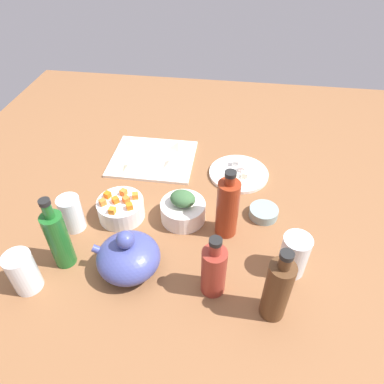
{
  "coord_description": "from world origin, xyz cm",
  "views": [
    {
      "loc": [
        -11.64,
        82.64,
        82.49
      ],
      "look_at": [
        0.0,
        0.0,
        8.0
      ],
      "focal_mm": 33.0,
      "sensor_mm": 36.0,
      "label": 1
    }
  ],
  "objects_px": {
    "bottle_0": "(214,270)",
    "drinking_glass_2": "(23,272)",
    "cutting_board": "(153,159)",
    "bottle_2": "(58,238)",
    "bottle_3": "(277,289)",
    "teapot": "(128,257)",
    "drinking_glass_1": "(72,213)",
    "plate_tofu": "(239,174)",
    "drinking_glass_0": "(294,255)",
    "bowl_carrots": "(121,209)",
    "bowl_small_side": "(264,212)",
    "bottle_1": "(227,208)",
    "bowl_greens": "(183,211)"
  },
  "relations": [
    {
      "from": "bowl_greens",
      "to": "bottle_1",
      "type": "distance_m",
      "value": 0.15
    },
    {
      "from": "cutting_board",
      "to": "bottle_3",
      "type": "xyz_separation_m",
      "value": [
        -0.43,
        0.57,
        0.09
      ]
    },
    {
      "from": "cutting_board",
      "to": "bottle_0",
      "type": "height_order",
      "value": "bottle_0"
    },
    {
      "from": "bowl_carrots",
      "to": "bottle_0",
      "type": "bearing_deg",
      "value": 144.16
    },
    {
      "from": "bottle_2",
      "to": "teapot",
      "type": "bearing_deg",
      "value": 179.29
    },
    {
      "from": "drinking_glass_0",
      "to": "bowl_greens",
      "type": "bearing_deg",
      "value": -25.31
    },
    {
      "from": "bowl_greens",
      "to": "drinking_glass_0",
      "type": "relative_size",
      "value": 1.11
    },
    {
      "from": "bowl_small_side",
      "to": "drinking_glass_0",
      "type": "bearing_deg",
      "value": 109.68
    },
    {
      "from": "cutting_board",
      "to": "bottle_1",
      "type": "relative_size",
      "value": 1.35
    },
    {
      "from": "teapot",
      "to": "bottle_3",
      "type": "height_order",
      "value": "bottle_3"
    },
    {
      "from": "cutting_board",
      "to": "drinking_glass_0",
      "type": "xyz_separation_m",
      "value": [
        -0.48,
        0.44,
        0.06
      ]
    },
    {
      "from": "bowl_small_side",
      "to": "drinking_glass_2",
      "type": "distance_m",
      "value": 0.7
    },
    {
      "from": "bowl_carrots",
      "to": "drinking_glass_0",
      "type": "xyz_separation_m",
      "value": [
        -0.51,
        0.13,
        0.03
      ]
    },
    {
      "from": "cutting_board",
      "to": "drinking_glass_1",
      "type": "xyz_separation_m",
      "value": [
        0.16,
        0.37,
        0.05
      ]
    },
    {
      "from": "bowl_greens",
      "to": "bottle_1",
      "type": "height_order",
      "value": "bottle_1"
    },
    {
      "from": "bottle_0",
      "to": "teapot",
      "type": "bearing_deg",
      "value": -7.05
    },
    {
      "from": "bottle_0",
      "to": "drinking_glass_2",
      "type": "relative_size",
      "value": 1.6
    },
    {
      "from": "drinking_glass_1",
      "to": "bottle_0",
      "type": "bearing_deg",
      "value": 160.17
    },
    {
      "from": "bowl_small_side",
      "to": "bowl_carrots",
      "type": "bearing_deg",
      "value": 7.98
    },
    {
      "from": "plate_tofu",
      "to": "drinking_glass_1",
      "type": "bearing_deg",
      "value": 33.73
    },
    {
      "from": "bowl_carrots",
      "to": "bottle_2",
      "type": "distance_m",
      "value": 0.23
    },
    {
      "from": "plate_tofu",
      "to": "bottle_3",
      "type": "xyz_separation_m",
      "value": [
        -0.1,
        0.52,
        0.09
      ]
    },
    {
      "from": "bottle_3",
      "to": "drinking_glass_1",
      "type": "height_order",
      "value": "bottle_3"
    },
    {
      "from": "bottle_0",
      "to": "bottle_1",
      "type": "xyz_separation_m",
      "value": [
        -0.02,
        -0.2,
        0.02
      ]
    },
    {
      "from": "plate_tofu",
      "to": "bowl_carrots",
      "type": "relative_size",
      "value": 1.48
    },
    {
      "from": "bowl_carrots",
      "to": "plate_tofu",
      "type": "bearing_deg",
      "value": -144.01
    },
    {
      "from": "drinking_glass_2",
      "to": "bottle_0",
      "type": "bearing_deg",
      "value": -172.83
    },
    {
      "from": "bowl_carrots",
      "to": "bottle_1",
      "type": "xyz_separation_m",
      "value": [
        -0.33,
        0.02,
        0.07
      ]
    },
    {
      "from": "cutting_board",
      "to": "drinking_glass_2",
      "type": "relative_size",
      "value": 2.56
    },
    {
      "from": "plate_tofu",
      "to": "bowl_greens",
      "type": "distance_m",
      "value": 0.29
    },
    {
      "from": "teapot",
      "to": "drinking_glass_0",
      "type": "xyz_separation_m",
      "value": [
        -0.43,
        -0.06,
        0.01
      ]
    },
    {
      "from": "bowl_small_side",
      "to": "drinking_glass_2",
      "type": "xyz_separation_m",
      "value": [
        0.6,
        0.34,
        0.04
      ]
    },
    {
      "from": "teapot",
      "to": "bottle_0",
      "type": "height_order",
      "value": "bottle_0"
    },
    {
      "from": "bottle_2",
      "to": "drinking_glass_1",
      "type": "xyz_separation_m",
      "value": [
        0.02,
        -0.13,
        -0.04
      ]
    },
    {
      "from": "teapot",
      "to": "drinking_glass_0",
      "type": "height_order",
      "value": "teapot"
    },
    {
      "from": "bowl_greens",
      "to": "bottle_2",
      "type": "distance_m",
      "value": 0.37
    },
    {
      "from": "cutting_board",
      "to": "drinking_glass_2",
      "type": "height_order",
      "value": "drinking_glass_2"
    },
    {
      "from": "plate_tofu",
      "to": "bottle_1",
      "type": "distance_m",
      "value": 0.29
    },
    {
      "from": "bowl_carrots",
      "to": "teapot",
      "type": "xyz_separation_m",
      "value": [
        -0.08,
        0.19,
        0.02
      ]
    },
    {
      "from": "cutting_board",
      "to": "bowl_greens",
      "type": "relative_size",
      "value": 2.22
    },
    {
      "from": "bottle_0",
      "to": "bottle_1",
      "type": "bearing_deg",
      "value": -95.4
    },
    {
      "from": "bottle_3",
      "to": "drinking_glass_0",
      "type": "bearing_deg",
      "value": -111.74
    },
    {
      "from": "bottle_2",
      "to": "drinking_glass_0",
      "type": "height_order",
      "value": "bottle_2"
    },
    {
      "from": "cutting_board",
      "to": "bottle_2",
      "type": "distance_m",
      "value": 0.52
    },
    {
      "from": "plate_tofu",
      "to": "bowl_carrots",
      "type": "xyz_separation_m",
      "value": [
        0.35,
        0.26,
        0.03
      ]
    },
    {
      "from": "cutting_board",
      "to": "drinking_glass_1",
      "type": "distance_m",
      "value": 0.4
    },
    {
      "from": "bowl_carrots",
      "to": "drinking_glass_1",
      "type": "xyz_separation_m",
      "value": [
        0.13,
        0.06,
        0.03
      ]
    },
    {
      "from": "bowl_carrots",
      "to": "cutting_board",
      "type": "bearing_deg",
      "value": -95.66
    },
    {
      "from": "bottle_2",
      "to": "bottle_3",
      "type": "height_order",
      "value": "bottle_2"
    },
    {
      "from": "plate_tofu",
      "to": "drinking_glass_2",
      "type": "relative_size",
      "value": 1.76
    }
  ]
}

